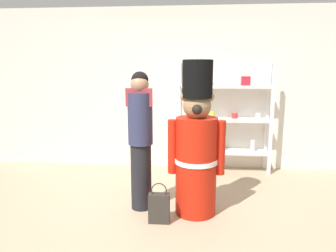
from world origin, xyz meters
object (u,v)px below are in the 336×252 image
(shopping_bag, at_px, (159,207))
(person_shopper, at_px, (141,137))
(teddy_bear_guard, at_px, (196,149))
(merchandise_shelf, at_px, (223,117))

(shopping_bag, bearing_deg, person_shopper, 126.10)
(teddy_bear_guard, bearing_deg, merchandise_shelf, 74.66)
(merchandise_shelf, height_order, shopping_bag, merchandise_shelf)
(person_shopper, relative_size, shopping_bag, 3.60)
(merchandise_shelf, relative_size, teddy_bear_guard, 1.01)
(merchandise_shelf, bearing_deg, teddy_bear_guard, -105.34)
(teddy_bear_guard, height_order, person_shopper, teddy_bear_guard)
(merchandise_shelf, xyz_separation_m, teddy_bear_guard, (-0.42, -1.55, -0.12))
(merchandise_shelf, height_order, teddy_bear_guard, merchandise_shelf)
(merchandise_shelf, distance_m, shopping_bag, 2.11)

